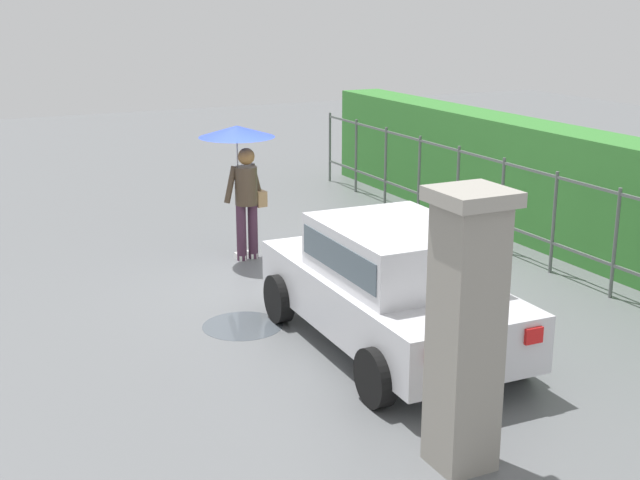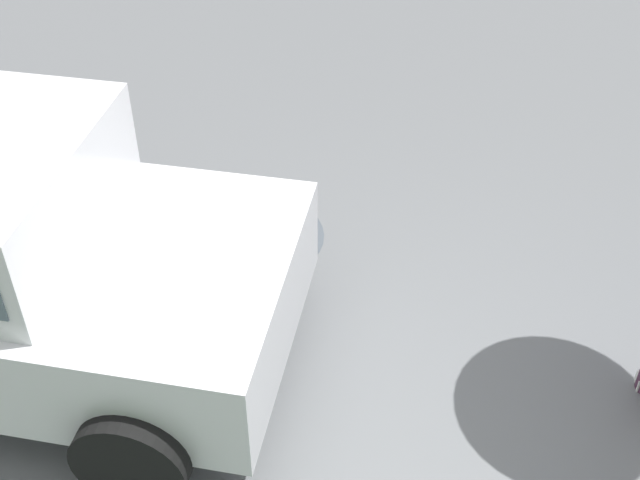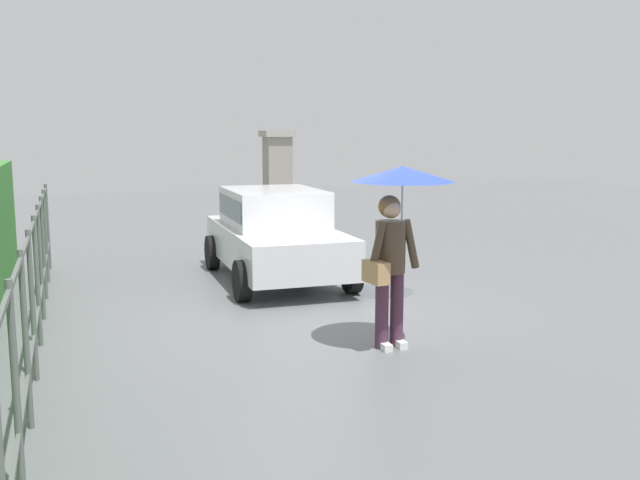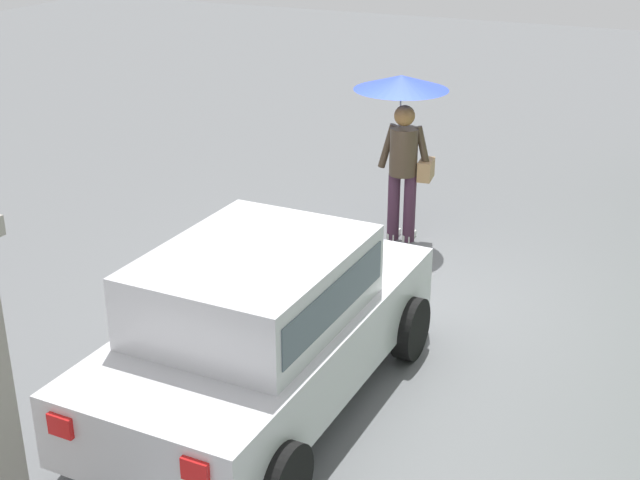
# 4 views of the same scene
# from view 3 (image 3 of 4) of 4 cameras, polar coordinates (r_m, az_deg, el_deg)

# --- Properties ---
(ground_plane) EXTENTS (40.00, 40.00, 0.00)m
(ground_plane) POSITION_cam_3_polar(r_m,az_deg,el_deg) (9.53, -0.92, -6.00)
(ground_plane) COLOR slate
(car) EXTENTS (3.77, 1.92, 1.48)m
(car) POSITION_cam_3_polar(r_m,az_deg,el_deg) (11.62, -3.61, 0.73)
(car) COLOR silver
(car) RESTS_ON ground
(pedestrian) EXTENTS (1.14, 1.14, 2.05)m
(pedestrian) POSITION_cam_3_polar(r_m,az_deg,el_deg) (7.87, 6.18, 2.35)
(pedestrian) COLOR #47283D
(pedestrian) RESTS_ON ground
(gate_pillar) EXTENTS (0.60, 0.60, 2.42)m
(gate_pillar) POSITION_cam_3_polar(r_m,az_deg,el_deg) (14.11, -3.41, 3.95)
(gate_pillar) COLOR gray
(gate_pillar) RESTS_ON ground
(fence_section) EXTENTS (10.88, 0.05, 1.50)m
(fence_section) POSITION_cam_3_polar(r_m,az_deg,el_deg) (8.03, -21.89, -3.42)
(fence_section) COLOR #59605B
(fence_section) RESTS_ON ground
(puddle_near) EXTENTS (0.99, 0.99, 0.00)m
(puddle_near) POSITION_cam_3_polar(r_m,az_deg,el_deg) (10.92, 4.92, -4.10)
(puddle_near) COLOR #4C545B
(puddle_near) RESTS_ON ground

